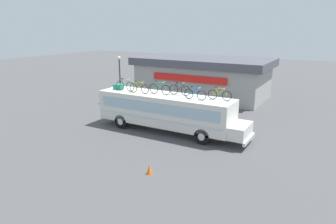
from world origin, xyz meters
name	(u,v)px	position (x,y,z in m)	size (l,w,h in m)	color
ground_plane	(165,131)	(0.00, 0.00, 0.00)	(120.00, 120.00, 0.00)	#4C4C4F
bus	(167,110)	(0.21, 0.00, 1.63)	(11.66, 2.58, 2.79)	silver
luggage_bag_1	(118,87)	(-4.18, -0.11, 2.99)	(0.74, 0.43, 0.40)	#1E7F66
rooftop_bicycle_1	(125,86)	(-3.40, -0.25, 3.19)	(1.70, 0.44, 0.97)	black
rooftop_bicycle_2	(139,88)	(-1.97, -0.41, 3.17)	(1.73, 0.44, 0.91)	black
rooftop_bicycle_3	(160,89)	(-0.41, -0.02, 3.20)	(1.78, 0.44, 0.98)	black
rooftop_bicycle_4	(180,90)	(1.01, 0.44, 3.19)	(1.69, 0.44, 0.97)	black
rooftop_bicycle_5	(195,94)	(2.57, -0.27, 3.16)	(1.63, 0.44, 0.90)	black
rooftop_bicycle_6	(220,95)	(4.08, 0.38, 3.17)	(1.70, 0.44, 0.90)	black
roadside_building	(203,77)	(-2.41, 12.60, 2.20)	(14.75, 7.78, 4.29)	#9E9E99
traffic_cone	(149,169)	(2.82, -6.46, 0.28)	(0.32, 0.32, 0.55)	orange
street_lamp	(120,75)	(-8.32, 5.30, 2.91)	(0.32, 0.32, 4.77)	#38383D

